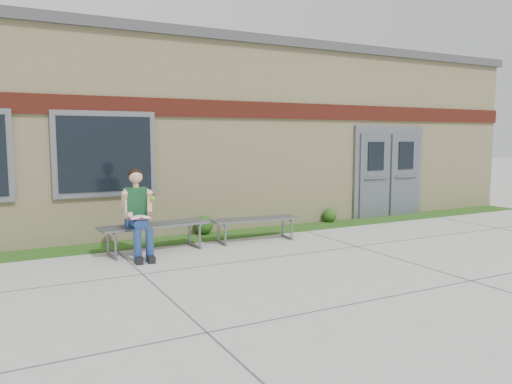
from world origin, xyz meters
TOP-DOWN VIEW (x-y plane):
  - ground at (0.00, 0.00)m, footprint 80.00×80.00m
  - grass_strip at (0.00, 2.60)m, footprint 16.00×0.80m
  - school_building at (-0.00, 5.99)m, footprint 16.20×6.22m
  - bench_left at (-2.41, 1.84)m, footprint 1.95×0.70m
  - bench_right at (-0.41, 1.84)m, footprint 1.76×0.63m
  - girl at (-2.76, 1.61)m, footprint 0.53×0.92m
  - shrub_mid at (-1.08, 2.85)m, footprint 0.38×0.38m
  - shrub_east at (2.12, 2.85)m, footprint 0.32×0.32m

SIDE VIEW (x-z plane):
  - ground at x=0.00m, z-range 0.00..0.00m
  - grass_strip at x=0.00m, z-range 0.00..0.02m
  - shrub_east at x=2.12m, z-range 0.02..0.34m
  - shrub_mid at x=-1.08m, z-range 0.02..0.40m
  - bench_right at x=-0.41m, z-range 0.12..0.57m
  - bench_left at x=-2.41m, z-range 0.14..0.63m
  - girl at x=-2.76m, z-range 0.03..1.52m
  - school_building at x=0.00m, z-range 0.00..4.20m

